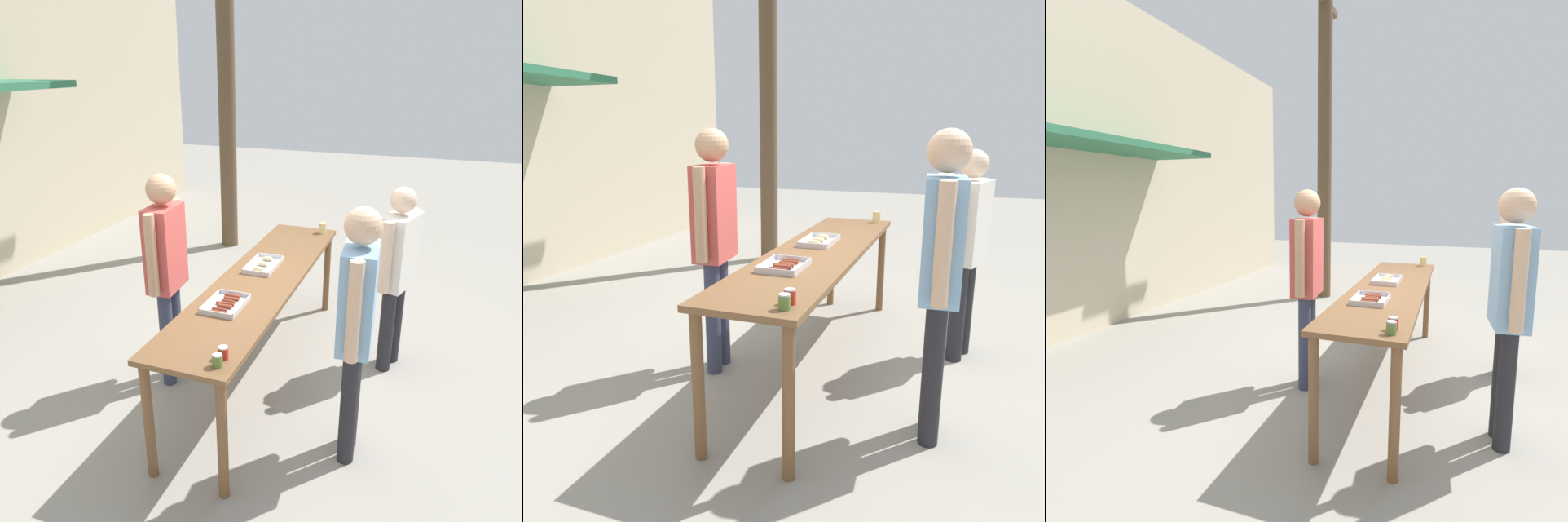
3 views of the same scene
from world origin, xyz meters
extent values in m
plane|color=gray|center=(0.00, 0.00, 0.00)|extent=(24.00, 24.00, 0.00)
cube|color=brown|center=(0.00, 0.00, 0.92)|extent=(2.98, 0.66, 0.04)
cylinder|color=brown|center=(-1.43, -0.27, 0.45)|extent=(0.07, 0.07, 0.90)
cylinder|color=brown|center=(1.43, -0.27, 0.45)|extent=(0.07, 0.07, 0.90)
cylinder|color=brown|center=(-1.43, 0.27, 0.45)|extent=(0.07, 0.07, 0.90)
cylinder|color=brown|center=(1.43, 0.27, 0.45)|extent=(0.07, 0.07, 0.90)
cube|color=silver|center=(-0.60, 0.06, 0.94)|extent=(0.38, 0.27, 0.01)
cube|color=silver|center=(-0.60, -0.07, 0.96)|extent=(0.38, 0.01, 0.03)
cube|color=silver|center=(-0.60, 0.19, 0.96)|extent=(0.38, 0.01, 0.03)
cube|color=silver|center=(-0.79, 0.06, 0.96)|extent=(0.01, 0.27, 0.03)
cube|color=silver|center=(-0.42, 0.06, 0.96)|extent=(0.01, 0.27, 0.03)
cylinder|color=brown|center=(-0.75, 0.05, 0.96)|extent=(0.03, 0.12, 0.03)
cylinder|color=brown|center=(-0.70, 0.07, 0.96)|extent=(0.02, 0.12, 0.02)
cylinder|color=brown|center=(-0.65, 0.05, 0.96)|extent=(0.04, 0.11, 0.03)
cylinder|color=brown|center=(-0.61, 0.06, 0.96)|extent=(0.04, 0.14, 0.03)
cylinder|color=brown|center=(-0.55, 0.06, 0.96)|extent=(0.04, 0.11, 0.02)
cylinder|color=brown|center=(-0.50, 0.06, 0.96)|extent=(0.03, 0.12, 0.02)
cylinder|color=brown|center=(-0.46, 0.07, 0.96)|extent=(0.03, 0.13, 0.02)
cube|color=silver|center=(0.24, 0.06, 0.94)|extent=(0.44, 0.25, 0.01)
cube|color=silver|center=(0.24, -0.06, 0.96)|extent=(0.44, 0.01, 0.03)
cube|color=silver|center=(0.24, 0.18, 0.96)|extent=(0.44, 0.01, 0.03)
cube|color=silver|center=(0.02, 0.06, 0.96)|extent=(0.01, 0.25, 0.03)
cube|color=silver|center=(0.45, 0.06, 0.96)|extent=(0.01, 0.25, 0.03)
ellipsoid|color=beige|center=(0.10, 0.06, 0.97)|extent=(0.07, 0.11, 0.04)
ellipsoid|color=beige|center=(0.24, 0.07, 0.96)|extent=(0.05, 0.11, 0.04)
ellipsoid|color=beige|center=(0.37, 0.07, 0.96)|extent=(0.05, 0.11, 0.04)
cylinder|color=#567A38|center=(-1.36, -0.22, 0.97)|extent=(0.06, 0.06, 0.08)
cylinder|color=#B2B2B7|center=(-1.36, -0.22, 1.02)|extent=(0.06, 0.06, 0.01)
cylinder|color=#B22319|center=(-1.27, -0.22, 0.97)|extent=(0.06, 0.06, 0.08)
cylinder|color=#B2B2B7|center=(-1.27, -0.22, 1.02)|extent=(0.06, 0.06, 0.01)
cylinder|color=#DBC67A|center=(1.35, -0.21, 0.99)|extent=(0.08, 0.08, 0.11)
cylinder|color=#333851|center=(-0.44, 0.69, 0.44)|extent=(0.12, 0.12, 0.88)
cylinder|color=#333851|center=(-0.26, 0.71, 0.44)|extent=(0.12, 0.12, 0.88)
cube|color=#C64C47|center=(-0.35, 0.70, 1.23)|extent=(0.40, 0.24, 0.70)
sphere|color=tan|center=(-0.35, 0.70, 1.72)|extent=(0.24, 0.24, 0.24)
cylinder|color=tan|center=(-0.58, 0.68, 1.25)|extent=(0.09, 0.09, 0.67)
cylinder|color=tan|center=(-0.11, 0.72, 1.25)|extent=(0.09, 0.09, 0.67)
cylinder|color=#232328|center=(-0.66, -0.93, 0.44)|extent=(0.12, 0.12, 0.88)
cylinder|color=#232328|center=(-0.83, -0.94, 0.44)|extent=(0.12, 0.12, 0.88)
cube|color=#84B2DB|center=(-0.75, -0.94, 1.23)|extent=(0.41, 0.24, 0.70)
sphere|color=#DBAD89|center=(-0.75, -0.94, 1.72)|extent=(0.24, 0.24, 0.24)
cylinder|color=#DBAD89|center=(-0.51, -0.92, 1.25)|extent=(0.09, 0.09, 0.66)
cylinder|color=#DBAD89|center=(-0.99, -0.95, 1.25)|extent=(0.09, 0.09, 0.66)
cylinder|color=#232328|center=(0.61, -1.10, 0.41)|extent=(0.13, 0.13, 0.81)
cylinder|color=#232328|center=(0.43, -1.04, 0.41)|extent=(0.13, 0.13, 0.81)
cube|color=silver|center=(0.52, -1.07, 1.13)|extent=(0.47, 0.35, 0.64)
sphere|color=beige|center=(0.52, -1.07, 1.58)|extent=(0.22, 0.22, 0.22)
cylinder|color=beige|center=(0.77, -1.15, 1.15)|extent=(0.10, 0.10, 0.61)
cylinder|color=beige|center=(0.27, -1.00, 1.15)|extent=(0.10, 0.10, 0.61)
cylinder|color=brown|center=(3.11, 1.64, 2.81)|extent=(0.25, 0.25, 5.63)
camera|label=1|loc=(-3.73, -1.36, 2.65)|focal=35.00mm
camera|label=2|loc=(-3.66, -1.05, 1.82)|focal=35.00mm
camera|label=3|loc=(-3.80, -0.55, 1.77)|focal=28.00mm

